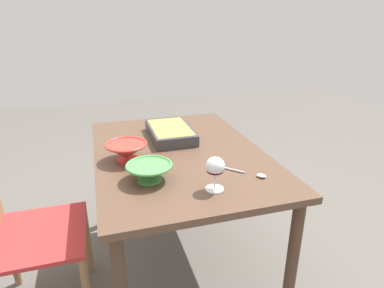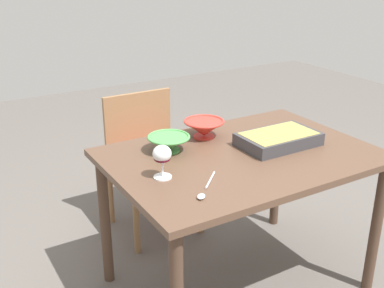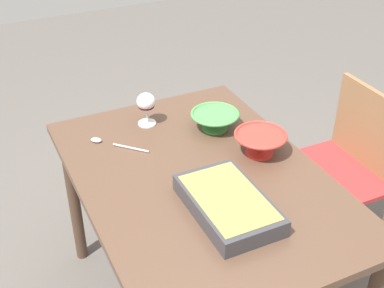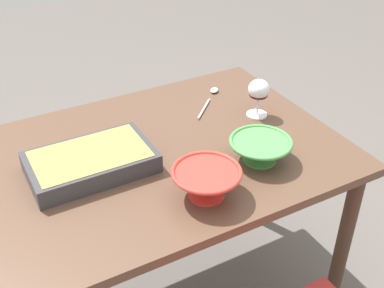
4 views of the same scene
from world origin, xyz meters
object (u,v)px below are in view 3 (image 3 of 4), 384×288
Objects in this scene: wine_glass at (146,104)px; mixing_bowl at (260,142)px; dining_table at (201,195)px; chair at (343,167)px; casserole_dish at (228,203)px; small_bowl at (215,120)px; serving_spoon at (108,143)px.

wine_glass is 0.71× the size of mixing_bowl.
dining_table is 1.49× the size of chair.
chair is 2.16× the size of casserole_dish.
casserole_dish is 1.89× the size of small_bowl.
mixing_bowl is at bearing -47.76° from casserole_dish.
mixing_bowl reaches higher than casserole_dish.
small_bowl is at bearing -35.83° from dining_table.
chair is 4.03× the size of mixing_bowl.
dining_table is at bearing 98.06° from mixing_bowl.
casserole_dish is 1.87× the size of mixing_bowl.
casserole_dish reaches higher than dining_table.
serving_spoon is (0.31, 0.50, -0.04)m from mixing_bowl.
wine_glass is at bearing 5.26° from dining_table.
small_bowl is (0.48, -0.20, 0.01)m from casserole_dish.
chair is at bearing -81.86° from dining_table.
chair is (0.11, -0.78, -0.18)m from dining_table.
chair reaches higher than casserole_dish.
chair is at bearing -103.23° from serving_spoon.
wine_glass is 0.64m from casserole_dish.
dining_table is at bearing 98.14° from chair.
casserole_dish is at bearing 157.15° from small_bowl.
mixing_bowl is at bearing 98.18° from chair.
wine_glass is at bearing -67.95° from serving_spoon.
mixing_bowl is 1.05× the size of serving_spoon.
dining_table is 6.00× the size of mixing_bowl.
serving_spoon is (0.35, 0.23, 0.09)m from dining_table.
chair reaches higher than serving_spoon.
wine_glass is at bearing 38.03° from mixing_bowl.
dining_table is 0.80m from chair.
chair is at bearing -67.73° from casserole_dish.
chair is 0.68m from small_bowl.
small_bowl is at bearing -22.85° from casserole_dish.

